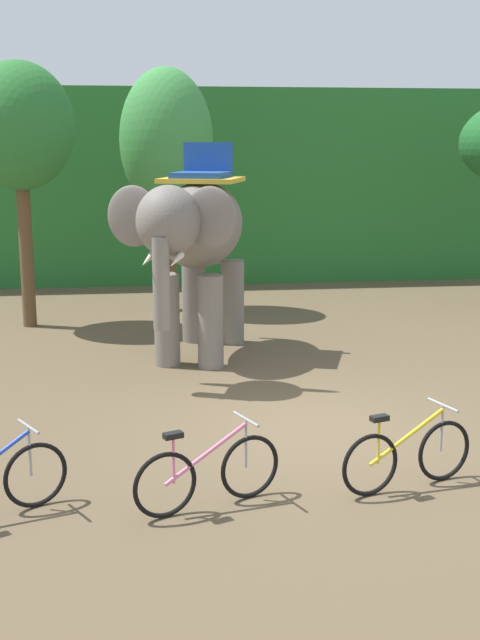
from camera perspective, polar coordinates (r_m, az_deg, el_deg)
name	(u,v)px	position (r m, az deg, el deg)	size (l,w,h in m)	color
ground_plane	(311,427)	(11.35, 4.94, -7.38)	(80.00, 80.00, 0.00)	brown
foliage_hedge	(212,182)	(25.18, -1.93, 9.44)	(36.00, 6.00, 5.18)	#28702D
tree_center	(20,128)	(17.54, -14.94, 12.63)	(2.20, 2.20, 5.38)	brown
tree_far_right	(166,143)	(18.74, -5.09, 12.05)	(2.06, 2.06, 5.39)	brown
elephant	(196,235)	(14.46, -3.05, 5.85)	(2.73, 4.23, 3.78)	slate
bike_pink	(208,473)	(8.84, -2.20, -10.48)	(1.60, 0.76, 0.92)	black
bike_yellow	(408,455)	(9.49, 11.47, -9.10)	(1.64, 0.68, 0.92)	black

